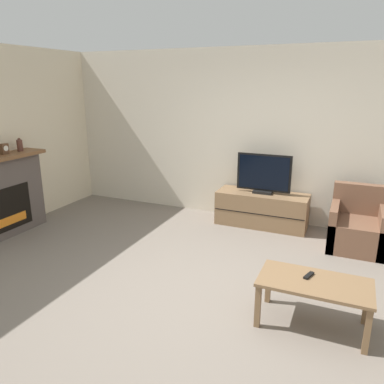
{
  "coord_description": "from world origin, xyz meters",
  "views": [
    {
      "loc": [
        1.27,
        -3.25,
        2.15
      ],
      "look_at": [
        -0.52,
        0.86,
        0.85
      ],
      "focal_mm": 35.0,
      "sensor_mm": 36.0,
      "label": 1
    }
  ],
  "objects_px": {
    "tv": "(264,175)",
    "armchair": "(357,228)",
    "coffee_table": "(314,287)",
    "fireplace": "(2,196)",
    "mantel_clock": "(4,149)",
    "mantel_vase_right": "(20,145)",
    "remote": "(309,276)",
    "tv_stand": "(262,209)"
  },
  "relations": [
    {
      "from": "tv",
      "to": "armchair",
      "type": "distance_m",
      "value": 1.5
    },
    {
      "from": "tv",
      "to": "coffee_table",
      "type": "height_order",
      "value": "tv"
    },
    {
      "from": "fireplace",
      "to": "tv",
      "type": "distance_m",
      "value": 3.86
    },
    {
      "from": "mantel_clock",
      "to": "tv",
      "type": "relative_size",
      "value": 0.18
    },
    {
      "from": "mantel_vase_right",
      "to": "tv",
      "type": "height_order",
      "value": "mantel_vase_right"
    },
    {
      "from": "tv",
      "to": "remote",
      "type": "bearing_deg",
      "value": -66.99
    },
    {
      "from": "fireplace",
      "to": "tv",
      "type": "xyz_separation_m",
      "value": [
        3.36,
        1.88,
        0.21
      ]
    },
    {
      "from": "fireplace",
      "to": "mantel_clock",
      "type": "distance_m",
      "value": 0.67
    },
    {
      "from": "mantel_vase_right",
      "to": "armchair",
      "type": "height_order",
      "value": "mantel_vase_right"
    },
    {
      "from": "tv_stand",
      "to": "remote",
      "type": "distance_m",
      "value": 2.47
    },
    {
      "from": "fireplace",
      "to": "mantel_clock",
      "type": "height_order",
      "value": "mantel_clock"
    },
    {
      "from": "tv",
      "to": "armchair",
      "type": "relative_size",
      "value": 1.0
    },
    {
      "from": "remote",
      "to": "armchair",
      "type": "bearing_deg",
      "value": 96.51
    },
    {
      "from": "tv_stand",
      "to": "remote",
      "type": "bearing_deg",
      "value": -67.01
    },
    {
      "from": "remote",
      "to": "tv_stand",
      "type": "bearing_deg",
      "value": 131.26
    },
    {
      "from": "mantel_clock",
      "to": "tv",
      "type": "xyz_separation_m",
      "value": [
        3.35,
        1.74,
        -0.45
      ]
    },
    {
      "from": "fireplace",
      "to": "tv",
      "type": "height_order",
      "value": "fireplace"
    },
    {
      "from": "coffee_table",
      "to": "remote",
      "type": "bearing_deg",
      "value": 133.91
    },
    {
      "from": "mantel_vase_right",
      "to": "remote",
      "type": "relative_size",
      "value": 1.27
    },
    {
      "from": "mantel_vase_right",
      "to": "tv",
      "type": "xyz_separation_m",
      "value": [
        3.35,
        1.46,
        -0.46
      ]
    },
    {
      "from": "coffee_table",
      "to": "remote",
      "type": "relative_size",
      "value": 6.37
    },
    {
      "from": "fireplace",
      "to": "coffee_table",
      "type": "relative_size",
      "value": 1.4
    },
    {
      "from": "tv",
      "to": "coffee_table",
      "type": "distance_m",
      "value": 2.58
    },
    {
      "from": "fireplace",
      "to": "mantel_vase_right",
      "type": "distance_m",
      "value": 0.79
    },
    {
      "from": "fireplace",
      "to": "remote",
      "type": "xyz_separation_m",
      "value": [
        4.32,
        -0.38,
        -0.14
      ]
    },
    {
      "from": "armchair",
      "to": "remote",
      "type": "bearing_deg",
      "value": -101.75
    },
    {
      "from": "tv_stand",
      "to": "mantel_clock",
      "type": "bearing_deg",
      "value": -152.5
    },
    {
      "from": "tv_stand",
      "to": "armchair",
      "type": "height_order",
      "value": "armchair"
    },
    {
      "from": "tv",
      "to": "remote",
      "type": "height_order",
      "value": "tv"
    },
    {
      "from": "fireplace",
      "to": "tv_stand",
      "type": "distance_m",
      "value": 3.87
    },
    {
      "from": "tv_stand",
      "to": "tv",
      "type": "xyz_separation_m",
      "value": [
        0.0,
        -0.0,
        0.55
      ]
    },
    {
      "from": "armchair",
      "to": "remote",
      "type": "distance_m",
      "value": 2.01
    },
    {
      "from": "mantel_vase_right",
      "to": "armchair",
      "type": "xyz_separation_m",
      "value": [
        4.72,
        1.17,
        -1.0
      ]
    },
    {
      "from": "mantel_vase_right",
      "to": "tv_stand",
      "type": "xyz_separation_m",
      "value": [
        3.35,
        1.47,
        -1.01
      ]
    },
    {
      "from": "mantel_clock",
      "to": "armchair",
      "type": "relative_size",
      "value": 0.18
    },
    {
      "from": "coffee_table",
      "to": "fireplace",
      "type": "bearing_deg",
      "value": 174.18
    },
    {
      "from": "mantel_vase_right",
      "to": "remote",
      "type": "height_order",
      "value": "mantel_vase_right"
    },
    {
      "from": "fireplace",
      "to": "remote",
      "type": "distance_m",
      "value": 4.34
    },
    {
      "from": "mantel_clock",
      "to": "armchair",
      "type": "bearing_deg",
      "value": 17.01
    },
    {
      "from": "mantel_vase_right",
      "to": "mantel_clock",
      "type": "distance_m",
      "value": 0.28
    },
    {
      "from": "armchair",
      "to": "remote",
      "type": "relative_size",
      "value": 5.32
    },
    {
      "from": "mantel_vase_right",
      "to": "tv_stand",
      "type": "distance_m",
      "value": 3.79
    }
  ]
}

